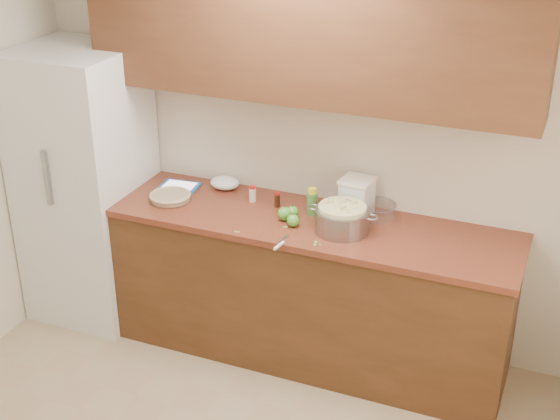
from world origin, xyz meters
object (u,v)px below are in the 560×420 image
at_px(pie, 170,197).
at_px(colander, 342,219).
at_px(flour_canister, 357,196).
at_px(tablet, 179,187).

bearing_deg(pie, colander, 0.53).
height_order(colander, flour_canister, flour_canister).
relative_size(pie, colander, 0.64).
relative_size(colander, flour_canister, 1.85).
distance_m(pie, colander, 1.11).
height_order(pie, colander, colander).
relative_size(pie, tablet, 1.05).
bearing_deg(tablet, colander, -13.78).
height_order(colander, tablet, colander).
xyz_separation_m(pie, colander, (1.11, 0.01, 0.05)).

